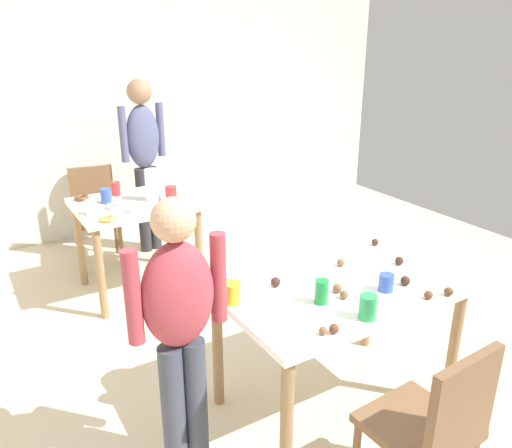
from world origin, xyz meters
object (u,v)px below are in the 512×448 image
(person_adult_far, at_px, (144,151))
(mixing_bowl, at_px, (237,278))
(dining_table_far, at_px, (136,217))
(pitcher_far, at_px, (152,185))
(soda_can, at_px, (322,292))
(chair_near_table, at_px, (435,424))
(dining_table_near, at_px, (339,301))
(person_girl_near, at_px, (179,321))
(chair_far_table, at_px, (95,210))

(person_adult_far, xyz_separation_m, mixing_bowl, (-0.35, -2.38, -0.18))
(dining_table_far, distance_m, mixing_bowl, 1.65)
(dining_table_far, bearing_deg, pitcher_far, -15.50)
(person_adult_far, xyz_separation_m, soda_can, (-0.09, -2.75, -0.17))
(pitcher_far, bearing_deg, chair_near_table, -85.91)
(mixing_bowl, relative_size, soda_can, 1.73)
(dining_table_near, bearing_deg, dining_table_far, 103.72)
(person_adult_far, bearing_deg, person_girl_near, -106.52)
(dining_table_near, height_order, chair_near_table, chair_near_table)
(soda_can, bearing_deg, dining_table_near, 26.16)
(chair_far_table, xyz_separation_m, person_girl_near, (-0.29, -2.64, 0.32))
(person_adult_far, distance_m, pitcher_far, 0.81)
(mixing_bowl, bearing_deg, dining_table_near, -30.27)
(dining_table_far, xyz_separation_m, mixing_bowl, (0.00, -1.64, 0.17))
(mixing_bowl, bearing_deg, person_adult_far, 81.59)
(person_girl_near, bearing_deg, pitcher_far, 72.96)
(pitcher_far, bearing_deg, dining_table_far, 164.50)
(person_adult_far, bearing_deg, dining_table_near, -87.60)
(chair_far_table, relative_size, person_adult_far, 0.54)
(person_girl_near, relative_size, person_adult_far, 0.85)
(dining_table_far, height_order, person_adult_far, person_adult_far)
(chair_far_table, bearing_deg, mixing_bowl, -86.47)
(pitcher_far, bearing_deg, person_girl_near, -107.04)
(chair_near_table, distance_m, mixing_bowl, 1.13)
(soda_can, distance_m, pitcher_far, 1.98)
(chair_near_table, distance_m, pitcher_far, 2.68)
(dining_table_near, height_order, soda_can, soda_can)
(person_girl_near, relative_size, soda_can, 11.25)
(person_adult_far, relative_size, mixing_bowl, 7.66)
(person_girl_near, xyz_separation_m, soda_can, (0.69, -0.10, -0.00))
(chair_near_table, xyz_separation_m, person_girl_near, (-0.76, 0.78, 0.32))
(chair_near_table, height_order, soda_can, soda_can)
(dining_table_near, distance_m, pitcher_far, 1.91)
(chair_near_table, bearing_deg, pitcher_far, 94.09)
(person_girl_near, bearing_deg, soda_can, -8.57)
(chair_far_table, xyz_separation_m, person_adult_far, (0.50, 0.01, 0.48))
(dining_table_near, distance_m, person_adult_far, 2.67)
(dining_table_near, distance_m, chair_far_table, 2.72)
(dining_table_near, distance_m, chair_near_table, 0.80)
(chair_near_table, distance_m, person_adult_far, 3.46)
(chair_far_table, height_order, mixing_bowl, chair_far_table)
(chair_near_table, xyz_separation_m, chair_far_table, (-0.47, 3.42, 0.00))
(chair_far_table, xyz_separation_m, mixing_bowl, (0.15, -2.38, 0.30))
(dining_table_far, relative_size, chair_near_table, 1.03)
(dining_table_near, height_order, chair_far_table, chair_far_table)
(dining_table_near, xyz_separation_m, mixing_bowl, (-0.46, 0.27, 0.14))
(chair_near_table, bearing_deg, person_girl_near, 134.45)
(chair_far_table, relative_size, person_girl_near, 0.63)
(chair_near_table, height_order, mixing_bowl, chair_near_table)
(dining_table_far, distance_m, soda_can, 2.04)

